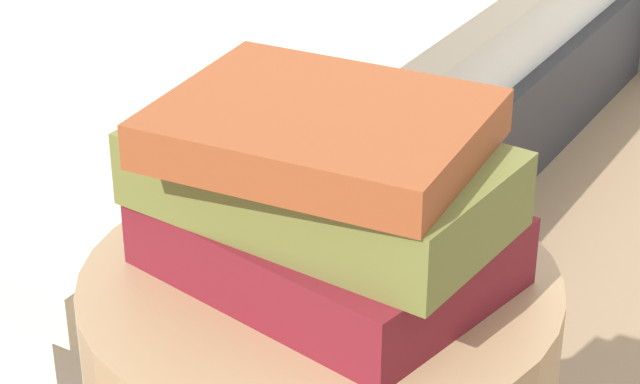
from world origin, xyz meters
TOP-DOWN VIEW (x-y plane):
  - bed at (-1.12, 0.90)m, footprint 1.68×2.11m
  - book_maroon at (-0.00, 0.01)m, footprint 0.30×0.23m
  - book_olive at (-0.00, 0.00)m, footprint 0.30×0.17m
  - book_rust at (0.01, -0.01)m, footprint 0.27×0.23m

SIDE VIEW (x-z plane):
  - bed at x=-1.12m, z-range -0.08..0.54m
  - book_maroon at x=0.00m, z-range 0.57..0.63m
  - book_olive at x=0.00m, z-range 0.63..0.69m
  - book_rust at x=0.01m, z-range 0.69..0.73m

